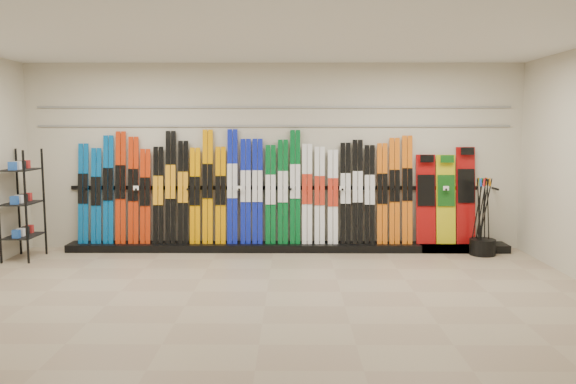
{
  "coord_description": "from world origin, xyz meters",
  "views": [
    {
      "loc": [
        0.3,
        -6.59,
        1.97
      ],
      "look_at": [
        0.25,
        1.0,
        1.1
      ],
      "focal_mm": 35.0,
      "sensor_mm": 36.0,
      "label": 1
    }
  ],
  "objects": [
    {
      "name": "pole_bin",
      "position": [
        3.27,
        2.0,
        0.12
      ],
      "size": [
        0.4,
        0.4,
        0.25
      ],
      "primitive_type": "cylinder",
      "color": "black",
      "rests_on": "floor"
    },
    {
      "name": "slatwall_rail_1",
      "position": [
        0.0,
        2.48,
        2.3
      ],
      "size": [
        7.6,
        0.02,
        0.03
      ],
      "primitive_type": "cube",
      "color": "gray",
      "rests_on": "back_wall"
    },
    {
      "name": "accessory_rack",
      "position": [
        -3.75,
        1.7,
        0.83
      ],
      "size": [
        0.4,
        0.6,
        1.65
      ],
      "primitive_type": "cube",
      "color": "black",
      "rests_on": "floor"
    },
    {
      "name": "ski_poles",
      "position": [
        3.24,
        2.02,
        0.61
      ],
      "size": [
        0.3,
        0.29,
        1.18
      ],
      "color": "black",
      "rests_on": "pole_bin"
    },
    {
      "name": "slatwall_rail_0",
      "position": [
        0.0,
        2.48,
        2.0
      ],
      "size": [
        7.6,
        0.02,
        0.03
      ],
      "primitive_type": "cube",
      "color": "gray",
      "rests_on": "back_wall"
    },
    {
      "name": "ski_rack_base",
      "position": [
        0.22,
        2.28,
        0.06
      ],
      "size": [
        8.0,
        0.4,
        0.12
      ],
      "primitive_type": "cube",
      "color": "black",
      "rests_on": "floor"
    },
    {
      "name": "back_wall",
      "position": [
        0.0,
        2.5,
        1.5
      ],
      "size": [
        8.0,
        0.0,
        8.0
      ],
      "primitive_type": "plane",
      "rotation": [
        1.57,
        0.0,
        0.0
      ],
      "color": "beige",
      "rests_on": "floor"
    },
    {
      "name": "skis",
      "position": [
        -0.46,
        2.33,
        0.95
      ],
      "size": [
        5.37,
        0.23,
        1.83
      ],
      "color": "#054F96",
      "rests_on": "ski_rack_base"
    },
    {
      "name": "floor",
      "position": [
        0.0,
        0.0,
        0.0
      ],
      "size": [
        8.0,
        8.0,
        0.0
      ],
      "primitive_type": "plane",
      "color": "gray",
      "rests_on": "ground"
    },
    {
      "name": "ceiling",
      "position": [
        0.0,
        0.0,
        3.0
      ],
      "size": [
        8.0,
        8.0,
        0.0
      ],
      "primitive_type": "plane",
      "rotation": [
        3.14,
        0.0,
        0.0
      ],
      "color": "silver",
      "rests_on": "back_wall"
    },
    {
      "name": "snowboards",
      "position": [
        2.78,
        2.35,
        0.85
      ],
      "size": [
        0.94,
        0.24,
        1.54
      ],
      "color": "#990C0C",
      "rests_on": "ski_rack_base"
    }
  ]
}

